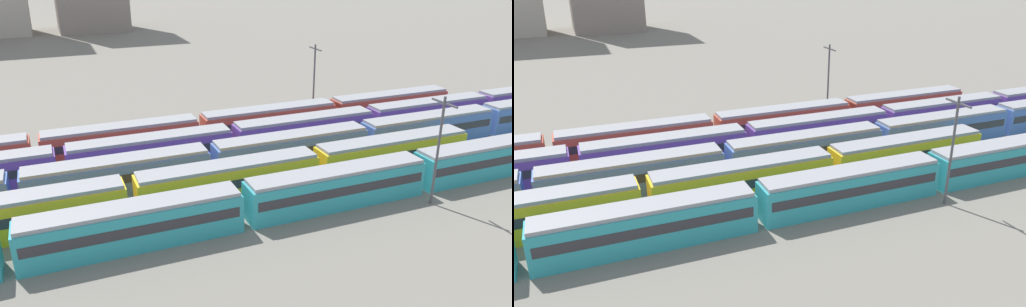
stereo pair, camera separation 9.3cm
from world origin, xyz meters
TOP-DOWN VIEW (x-y plane):
  - train_track_0 at (39.83, 0.00)m, footprint 112.50×3.06m
  - train_track_1 at (21.56, 5.20)m, footprint 55.80×3.06m
  - train_track_2 at (30.77, 10.40)m, footprint 93.60×3.06m
  - train_track_3 at (44.50, 15.60)m, footprint 112.50×3.06m
  - train_track_4 at (23.19, 20.80)m, footprint 74.70×3.06m
  - catenary_pole_0 at (38.98, -3.23)m, footprint 0.24×3.20m
  - catenary_pole_1 at (40.68, 23.80)m, footprint 0.24×3.20m

SIDE VIEW (x-z plane):
  - train_track_1 at x=21.56m, z-range 0.03..3.78m
  - train_track_0 at x=39.83m, z-range 0.03..3.78m
  - train_track_2 at x=30.77m, z-range 0.03..3.78m
  - train_track_3 at x=44.50m, z-range 0.03..3.78m
  - train_track_4 at x=23.19m, z-range 0.03..3.78m
  - catenary_pole_0 at x=38.98m, z-range 0.56..11.13m
  - catenary_pole_1 at x=40.68m, z-range 0.56..11.37m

